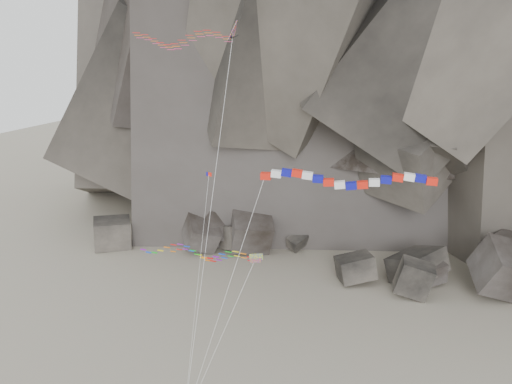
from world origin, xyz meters
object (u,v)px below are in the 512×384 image
at_px(parafoil_kite, 193,252).
at_px(pennant_kite, 203,232).
at_px(delta_kite, 177,38).
at_px(banner_kite, 346,180).

height_order(parafoil_kite, pennant_kite, pennant_kite).
bearing_deg(parafoil_kite, delta_kite, 132.99).
xyz_separation_m(parafoil_kite, pennant_kite, (2.00, -1.70, 2.75)).
relative_size(banner_kite, pennant_kite, 1.08).
height_order(delta_kite, banner_kite, delta_kite).
xyz_separation_m(delta_kite, pennant_kite, (3.27, -2.47, -15.83)).
xyz_separation_m(banner_kite, pennant_kite, (-12.03, -0.51, -5.81)).
height_order(banner_kite, parafoil_kite, banner_kite).
relative_size(delta_kite, pennant_kite, 1.62).
height_order(banner_kite, pennant_kite, banner_kite).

